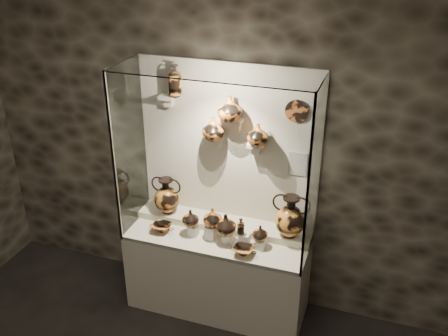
{
  "coord_description": "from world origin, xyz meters",
  "views": [
    {
      "loc": [
        1.32,
        -1.47,
        3.46
      ],
      "look_at": [
        0.05,
        2.21,
        1.53
      ],
      "focal_mm": 40.0,
      "sensor_mm": 36.0,
      "label": 1
    }
  ],
  "objects_px": {
    "lekythos_small": "(241,226)",
    "jug_c": "(226,224)",
    "lekythos_tall": "(175,79)",
    "ovoid_vase_b": "(230,108)",
    "amphora_right": "(290,216)",
    "ovoid_vase_a": "(213,129)",
    "amphora_left": "(167,196)",
    "jug_b": "(213,217)",
    "jug_a": "(191,218)",
    "kylix_left": "(162,227)",
    "jug_e": "(260,233)",
    "kylix_right": "(243,250)",
    "ovoid_vase_c": "(258,135)"
  },
  "relations": [
    {
      "from": "amphora_right",
      "to": "jug_b",
      "type": "height_order",
      "value": "amphora_right"
    },
    {
      "from": "amphora_left",
      "to": "jug_b",
      "type": "height_order",
      "value": "amphora_left"
    },
    {
      "from": "kylix_right",
      "to": "amphora_left",
      "type": "bearing_deg",
      "value": 145.3
    },
    {
      "from": "lekythos_small",
      "to": "ovoid_vase_a",
      "type": "xyz_separation_m",
      "value": [
        -0.34,
        0.25,
        0.78
      ]
    },
    {
      "from": "amphora_left",
      "to": "kylix_right",
      "type": "relative_size",
      "value": 1.6
    },
    {
      "from": "ovoid_vase_b",
      "to": "kylix_right",
      "type": "bearing_deg",
      "value": -64.55
    },
    {
      "from": "kylix_left",
      "to": "kylix_right",
      "type": "height_order",
      "value": "kylix_left"
    },
    {
      "from": "jug_e",
      "to": "lekythos_tall",
      "type": "bearing_deg",
      "value": 168.85
    },
    {
      "from": "amphora_left",
      "to": "jug_e",
      "type": "xyz_separation_m",
      "value": [
        0.99,
        -0.18,
        -0.1
      ]
    },
    {
      "from": "kylix_left",
      "to": "kylix_right",
      "type": "xyz_separation_m",
      "value": [
        0.83,
        -0.1,
        -0.0
      ]
    },
    {
      "from": "lekythos_small",
      "to": "ovoid_vase_b",
      "type": "relative_size",
      "value": 0.8
    },
    {
      "from": "amphora_right",
      "to": "lekythos_tall",
      "type": "xyz_separation_m",
      "value": [
        -1.11,
        0.1,
        1.12
      ]
    },
    {
      "from": "kylix_left",
      "to": "jug_e",
      "type": "bearing_deg",
      "value": 9.99
    },
    {
      "from": "amphora_left",
      "to": "jug_b",
      "type": "xyz_separation_m",
      "value": [
        0.54,
        -0.18,
        -0.03
      ]
    },
    {
      "from": "jug_e",
      "to": "kylix_left",
      "type": "height_order",
      "value": "jug_e"
    },
    {
      "from": "jug_b",
      "to": "ovoid_vase_c",
      "type": "relative_size",
      "value": 0.92
    },
    {
      "from": "jug_c",
      "to": "ovoid_vase_c",
      "type": "bearing_deg",
      "value": 54.41
    },
    {
      "from": "ovoid_vase_c",
      "to": "amphora_right",
      "type": "bearing_deg",
      "value": 4.28
    },
    {
      "from": "amphora_right",
      "to": "kylix_right",
      "type": "relative_size",
      "value": 1.76
    },
    {
      "from": "jug_b",
      "to": "amphora_right",
      "type": "bearing_deg",
      "value": 0.51
    },
    {
      "from": "jug_e",
      "to": "jug_a",
      "type": "bearing_deg",
      "value": -173.18
    },
    {
      "from": "jug_a",
      "to": "kylix_left",
      "type": "xyz_separation_m",
      "value": [
        -0.28,
        -0.04,
        -0.14
      ]
    },
    {
      "from": "jug_a",
      "to": "ovoid_vase_c",
      "type": "xyz_separation_m",
      "value": [
        0.55,
        0.25,
        0.8
      ]
    },
    {
      "from": "jug_e",
      "to": "ovoid_vase_a",
      "type": "height_order",
      "value": "ovoid_vase_a"
    },
    {
      "from": "amphora_right",
      "to": "jug_e",
      "type": "xyz_separation_m",
      "value": [
        -0.23,
        -0.16,
        -0.12
      ]
    },
    {
      "from": "lekythos_tall",
      "to": "ovoid_vase_b",
      "type": "height_order",
      "value": "lekythos_tall"
    },
    {
      "from": "ovoid_vase_a",
      "to": "jug_e",
      "type": "bearing_deg",
      "value": -10.28
    },
    {
      "from": "lekythos_tall",
      "to": "amphora_right",
      "type": "bearing_deg",
      "value": 9.77
    },
    {
      "from": "jug_e",
      "to": "lekythos_small",
      "type": "xyz_separation_m",
      "value": [
        -0.17,
        -0.03,
        0.06
      ]
    },
    {
      "from": "jug_c",
      "to": "lekythos_small",
      "type": "height_order",
      "value": "lekythos_small"
    },
    {
      "from": "amphora_right",
      "to": "lekythos_small",
      "type": "xyz_separation_m",
      "value": [
        -0.4,
        -0.19,
        -0.06
      ]
    },
    {
      "from": "jug_b",
      "to": "lekythos_small",
      "type": "relative_size",
      "value": 1.02
    },
    {
      "from": "jug_b",
      "to": "ovoid_vase_a",
      "type": "distance_m",
      "value": 0.81
    },
    {
      "from": "amphora_left",
      "to": "ovoid_vase_b",
      "type": "height_order",
      "value": "ovoid_vase_b"
    },
    {
      "from": "amphora_right",
      "to": "ovoid_vase_a",
      "type": "bearing_deg",
      "value": 156.36
    },
    {
      "from": "lekythos_small",
      "to": "lekythos_tall",
      "type": "relative_size",
      "value": 0.56
    },
    {
      "from": "jug_b",
      "to": "jug_c",
      "type": "xyz_separation_m",
      "value": [
        0.14,
        -0.03,
        -0.03
      ]
    },
    {
      "from": "jug_e",
      "to": "kylix_left",
      "type": "bearing_deg",
      "value": -171.2
    },
    {
      "from": "amphora_left",
      "to": "lekythos_tall",
      "type": "xyz_separation_m",
      "value": [
        0.1,
        0.08,
        1.14
      ]
    },
    {
      "from": "jug_b",
      "to": "kylix_right",
      "type": "height_order",
      "value": "jug_b"
    },
    {
      "from": "jug_c",
      "to": "lekythos_small",
      "type": "distance_m",
      "value": 0.14
    },
    {
      "from": "jug_a",
      "to": "ovoid_vase_a",
      "type": "relative_size",
      "value": 0.78
    },
    {
      "from": "jug_e",
      "to": "lekythos_tall",
      "type": "distance_m",
      "value": 1.55
    },
    {
      "from": "amphora_left",
      "to": "ovoid_vase_c",
      "type": "bearing_deg",
      "value": -2.3
    },
    {
      "from": "jug_a",
      "to": "jug_e",
      "type": "distance_m",
      "value": 0.66
    },
    {
      "from": "jug_e",
      "to": "ovoid_vase_b",
      "type": "height_order",
      "value": "ovoid_vase_b"
    },
    {
      "from": "kylix_right",
      "to": "ovoid_vase_a",
      "type": "xyz_separation_m",
      "value": [
        -0.41,
        0.38,
        0.95
      ]
    },
    {
      "from": "kylix_left",
      "to": "jug_a",
      "type": "bearing_deg",
      "value": 14.59
    },
    {
      "from": "lekythos_small",
      "to": "jug_c",
      "type": "bearing_deg",
      "value": 165.53
    },
    {
      "from": "ovoid_vase_a",
      "to": "ovoid_vase_c",
      "type": "relative_size",
      "value": 1.06
    }
  ]
}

